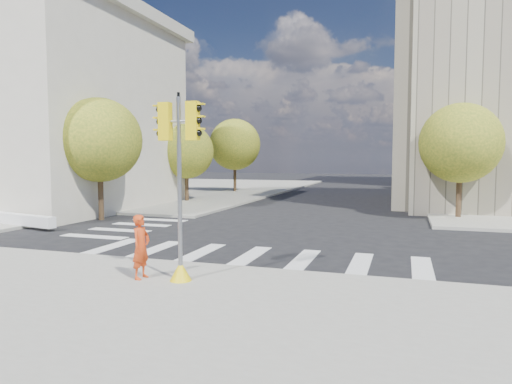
# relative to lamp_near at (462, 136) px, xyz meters

# --- Properties ---
(ground) EXTENTS (160.00, 160.00, 0.00)m
(ground) POSITION_rel_lamp_near_xyz_m (-8.00, -14.00, -4.58)
(ground) COLOR black
(ground) RESTS_ON ground
(sidewalk_near) EXTENTS (30.00, 14.00, 0.15)m
(sidewalk_near) POSITION_rel_lamp_near_xyz_m (-8.00, -25.00, -4.50)
(sidewalk_near) COLOR gray
(sidewalk_near) RESTS_ON ground
(sidewalk_far_left) EXTENTS (28.00, 40.00, 0.15)m
(sidewalk_far_left) POSITION_rel_lamp_near_xyz_m (-28.00, 12.00, -4.50)
(sidewalk_far_left) COLOR gray
(sidewalk_far_left) RESTS_ON ground
(classical_building) EXTENTS (19.00, 15.00, 12.70)m
(classical_building) POSITION_rel_lamp_near_xyz_m (-28.00, -6.00, 1.86)
(classical_building) COLOR beige
(classical_building) RESTS_ON ground
(tree_lw_near) EXTENTS (4.40, 4.40, 6.41)m
(tree_lw_near) POSITION_rel_lamp_near_xyz_m (-18.50, -10.00, -0.38)
(tree_lw_near) COLOR #382616
(tree_lw_near) RESTS_ON ground
(tree_lw_mid) EXTENTS (4.00, 4.00, 5.77)m
(tree_lw_mid) POSITION_rel_lamp_near_xyz_m (-18.50, 0.00, -0.82)
(tree_lw_mid) COLOR #382616
(tree_lw_mid) RESTS_ON ground
(tree_lw_far) EXTENTS (4.80, 4.80, 6.95)m
(tree_lw_far) POSITION_rel_lamp_near_xyz_m (-18.50, 10.00, -0.04)
(tree_lw_far) COLOR #382616
(tree_lw_far) RESTS_ON ground
(tree_re_near) EXTENTS (4.20, 4.20, 6.16)m
(tree_re_near) POSITION_rel_lamp_near_xyz_m (-0.50, -4.00, -0.53)
(tree_re_near) COLOR #382616
(tree_re_near) RESTS_ON ground
(tree_re_mid) EXTENTS (4.60, 4.60, 6.66)m
(tree_re_mid) POSITION_rel_lamp_near_xyz_m (-0.50, 8.00, -0.23)
(tree_re_mid) COLOR #382616
(tree_re_mid) RESTS_ON ground
(tree_re_far) EXTENTS (4.00, 4.00, 5.88)m
(tree_re_far) POSITION_rel_lamp_near_xyz_m (-0.50, 20.00, -0.71)
(tree_re_far) COLOR #382616
(tree_re_far) RESTS_ON ground
(lamp_near) EXTENTS (0.35, 0.18, 8.11)m
(lamp_near) POSITION_rel_lamp_near_xyz_m (0.00, 0.00, 0.00)
(lamp_near) COLOR black
(lamp_near) RESTS_ON sidewalk_far_right
(lamp_far) EXTENTS (0.35, 0.18, 8.11)m
(lamp_far) POSITION_rel_lamp_near_xyz_m (0.00, 14.00, 0.00)
(lamp_far) COLOR black
(lamp_far) RESTS_ON sidewalk_far_right
(traffic_signal) EXTENTS (1.06, 0.56, 4.74)m
(traffic_signal) POSITION_rel_lamp_near_xyz_m (-8.63, -19.99, -2.41)
(traffic_signal) COLOR yellow
(traffic_signal) RESTS_ON sidewalk_near
(photographer) EXTENTS (0.42, 0.62, 1.67)m
(photographer) POSITION_rel_lamp_near_xyz_m (-9.69, -20.12, -3.60)
(photographer) COLOR red
(photographer) RESTS_ON sidewalk_near
(planter_wall) EXTENTS (5.96, 1.61, 0.50)m
(planter_wall) POSITION_rel_lamp_near_xyz_m (-21.00, -13.40, -4.18)
(planter_wall) COLOR white
(planter_wall) RESTS_ON sidewalk_left_near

